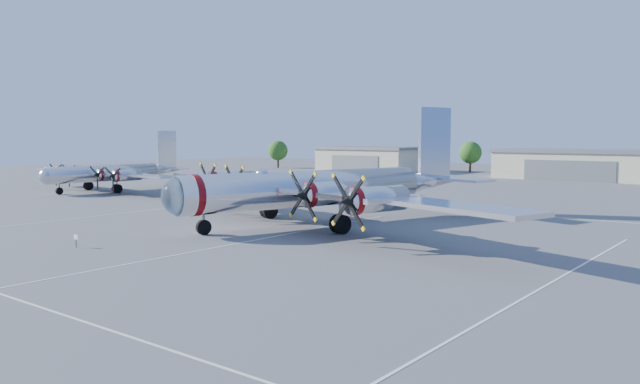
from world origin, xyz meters
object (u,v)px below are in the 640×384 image
Objects in this scene: hangar_west at (372,159)px; tree_west at (470,153)px; info_placard at (76,239)px; bomber_west at (111,191)px; hangar_center at (580,164)px; tree_far_west at (278,151)px; main_bomber_b29 at (321,223)px.

tree_west is (20.00, 8.04, 1.51)m from hangar_west.
tree_west is at bearing 99.67° from info_placard.
tree_west is 7.35× the size of info_placard.
hangar_west is at bearing 92.02° from bomber_west.
tree_west is (-25.00, 8.04, 1.51)m from hangar_center.
tree_west is at bearing 14.93° from tree_far_west.
tree_far_west is 46.57m from tree_west.
tree_west is 0.20× the size of bomber_west.
tree_west reaches higher than hangar_west.
hangar_west is 3.40× the size of tree_west.
bomber_west is at bearing -124.49° from hangar_center.
tree_far_west is (-25.00, -3.96, 1.51)m from hangar_west.
hangar_center reaches higher than bomber_west.
bomber_west is at bearing -105.55° from tree_west.
tree_far_west is at bearing 113.83° from bomber_west.
info_placard is (17.21, -102.57, -3.59)m from tree_west.
hangar_west is 21.61m from tree_west.
main_bomber_b29 is 53.62× the size of info_placard.
main_bomber_b29 is (23.33, -82.39, -4.22)m from tree_west.
hangar_west is 25.03× the size of info_placard.
hangar_center is at bearing 105.74° from main_bomber_b29.
hangar_west and hangar_center have the same top height.
tree_west is at bearing 162.18° from hangar_center.
hangar_center is 4.31× the size of tree_west.
tree_far_west is 109.94m from info_placard.
hangar_center reaches higher than main_bomber_b29.
bomber_west reaches higher than info_placard.
tree_far_west reaches higher than main_bomber_b29.
tree_west is 104.07m from info_placard.
bomber_west is (24.23, -62.65, -4.22)m from tree_far_west.
hangar_center is 80.86m from bomber_west.
info_placard is at bearing -33.65° from bomber_west.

